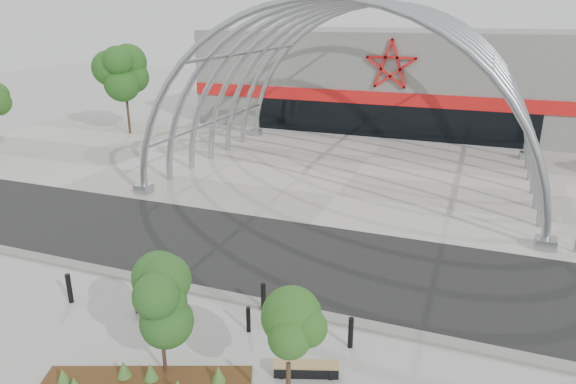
# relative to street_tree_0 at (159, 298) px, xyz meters

# --- Properties ---
(ground) EXTENTS (140.00, 140.00, 0.00)m
(ground) POSITION_rel_street_tree_0_xyz_m (0.41, 4.37, -2.36)
(ground) COLOR #9D9C98
(ground) RESTS_ON ground
(road) EXTENTS (140.00, 7.00, 0.02)m
(road) POSITION_rel_street_tree_0_xyz_m (0.41, 7.87, -2.35)
(road) COLOR black
(road) RESTS_ON ground
(forecourt) EXTENTS (60.00, 17.00, 0.04)m
(forecourt) POSITION_rel_street_tree_0_xyz_m (0.41, 19.87, -2.34)
(forecourt) COLOR #9A968A
(forecourt) RESTS_ON ground
(kerb) EXTENTS (60.00, 0.50, 0.12)m
(kerb) POSITION_rel_street_tree_0_xyz_m (0.41, 4.12, -2.30)
(kerb) COLOR slate
(kerb) RESTS_ON ground
(arena_building) EXTENTS (34.00, 15.24, 8.00)m
(arena_building) POSITION_rel_street_tree_0_xyz_m (0.41, 37.82, 1.63)
(arena_building) COLOR slate
(arena_building) RESTS_ON ground
(vault_canopy) EXTENTS (20.80, 15.80, 20.36)m
(vault_canopy) POSITION_rel_street_tree_0_xyz_m (0.41, 19.87, -2.34)
(vault_canopy) COLOR #92989D
(vault_canopy) RESTS_ON ground
(street_tree_0) EXTENTS (1.44, 1.44, 3.29)m
(street_tree_0) POSITION_rel_street_tree_0_xyz_m (0.00, 0.00, 0.00)
(street_tree_0) COLOR #331E18
(street_tree_0) RESTS_ON ground
(street_tree_1) EXTENTS (1.42, 1.42, 3.35)m
(street_tree_1) POSITION_rel_street_tree_0_xyz_m (3.79, -0.48, 0.05)
(street_tree_1) COLOR #312514
(street_tree_1) RESTS_ON ground
(bench_0) EXTENTS (1.77, 0.48, 0.37)m
(bench_0) POSITION_rel_street_tree_0_xyz_m (-1.78, 2.41, -2.18)
(bench_0) COLOR black
(bench_0) RESTS_ON ground
(bench_1) EXTENTS (1.83, 0.96, 0.38)m
(bench_1) POSITION_rel_street_tree_0_xyz_m (3.63, 1.29, -2.18)
(bench_1) COLOR black
(bench_1) RESTS_ON ground
(bollard_0) EXTENTS (0.17, 0.17, 1.06)m
(bollard_0) POSITION_rel_street_tree_0_xyz_m (-5.10, 1.99, -1.83)
(bollard_0) COLOR black
(bollard_0) RESTS_ON ground
(bollard_1) EXTENTS (0.14, 0.14, 0.86)m
(bollard_1) POSITION_rel_street_tree_0_xyz_m (-2.48, 4.47, -1.93)
(bollard_1) COLOR black
(bollard_1) RESTS_ON ground
(bollard_2) EXTENTS (0.14, 0.14, 0.86)m
(bollard_2) POSITION_rel_street_tree_0_xyz_m (1.30, 2.60, -1.93)
(bollard_2) COLOR black
(bollard_2) RESTS_ON ground
(bollard_3) EXTENTS (0.16, 0.16, 1.00)m
(bollard_3) POSITION_rel_street_tree_0_xyz_m (1.27, 3.83, -1.86)
(bollard_3) COLOR black
(bollard_3) RESTS_ON ground
(bollard_4) EXTENTS (0.16, 0.16, 0.98)m
(bollard_4) POSITION_rel_street_tree_0_xyz_m (4.44, 2.95, -1.87)
(bollard_4) COLOR black
(bollard_4) RESTS_ON ground
(bg_tree_0) EXTENTS (3.00, 3.00, 6.45)m
(bg_tree_0) POSITION_rel_street_tree_0_xyz_m (-19.59, 24.37, 2.28)
(bg_tree_0) COLOR black
(bg_tree_0) RESTS_ON ground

